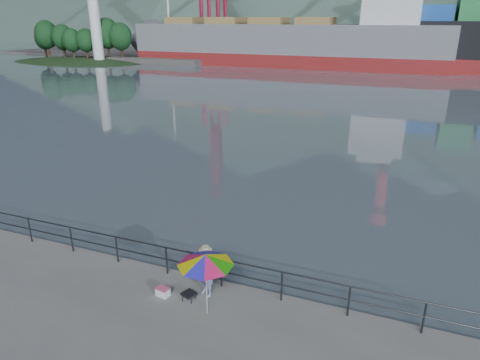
% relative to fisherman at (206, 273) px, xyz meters
% --- Properties ---
extents(harbor_water, '(500.00, 280.00, 0.00)m').
position_rel_fisherman_xyz_m(harbor_water, '(-2.75, 128.87, -0.78)').
color(harbor_water, '#526069').
rests_on(harbor_water, ground).
extents(far_dock, '(200.00, 40.00, 0.40)m').
position_rel_fisherman_xyz_m(far_dock, '(7.25, 91.87, -0.78)').
color(far_dock, '#514F4C').
rests_on(far_dock, ground).
extents(guardrail, '(22.00, 0.06, 1.03)m').
position_rel_fisherman_xyz_m(guardrail, '(-2.75, 0.57, -0.26)').
color(guardrail, '#2D3033').
rests_on(guardrail, ground).
extents(lighthouse_islet, '(48.00, 26.40, 19.20)m').
position_rel_fisherman_xyz_m(lighthouse_islet, '(-57.72, 60.86, -0.52)').
color(lighthouse_islet, '#263F1E').
rests_on(lighthouse_islet, ground).
extents(fisherman, '(0.67, 0.56, 1.56)m').
position_rel_fisherman_xyz_m(fisherman, '(0.00, 0.00, 0.00)').
color(fisherman, navy).
rests_on(fisherman, ground).
extents(beach_umbrella, '(2.12, 2.12, 1.97)m').
position_rel_fisherman_xyz_m(beach_umbrella, '(0.40, -0.82, 1.02)').
color(beach_umbrella, white).
rests_on(beach_umbrella, ground).
extents(folding_stool, '(0.50, 0.50, 0.25)m').
position_rel_fisherman_xyz_m(folding_stool, '(-0.38, -0.46, -0.65)').
color(folding_stool, black).
rests_on(folding_stool, ground).
extents(cooler_bag, '(0.44, 0.34, 0.23)m').
position_rel_fisherman_xyz_m(cooler_bag, '(-1.25, -0.55, -0.67)').
color(cooler_bag, silver).
rests_on(cooler_bag, ground).
extents(fishing_rod, '(0.57, 1.53, 1.14)m').
position_rel_fisherman_xyz_m(fishing_rod, '(-0.33, 0.71, -0.78)').
color(fishing_rod, black).
rests_on(fishing_rod, ground).
extents(bulk_carrier, '(56.64, 9.80, 14.50)m').
position_rel_fisherman_xyz_m(bulk_carrier, '(-15.30, 68.88, 3.27)').
color(bulk_carrier, maroon).
rests_on(bulk_carrier, ground).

